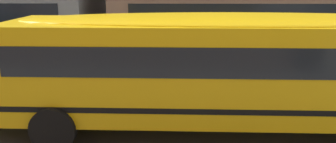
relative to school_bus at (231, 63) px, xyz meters
The scene contains 4 objects.
ground_plane 3.38m from the school_bus, 148.84° to the left, with size 400.00×400.00×0.00m, color #38383D.
sidewalk_far 10.43m from the school_bus, 103.88° to the left, with size 120.00×3.00×0.01m, color gray.
lane_centreline 3.38m from the school_bus, 148.84° to the left, with size 110.00×0.16×0.01m, color silver.
school_bus is the anchor object (origin of this frame).
Camera 1 is at (1.09, -9.49, 3.69)m, focal length 35.69 mm.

